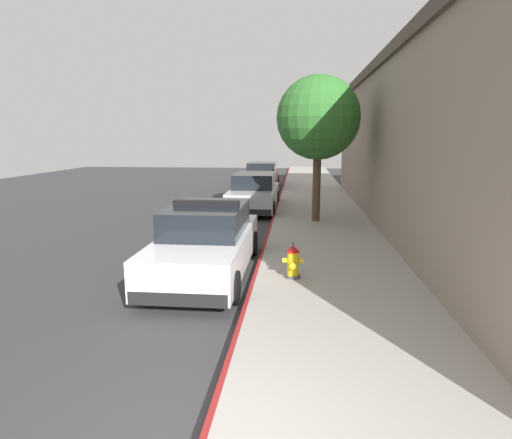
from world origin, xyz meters
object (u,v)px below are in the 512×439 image
parked_car_silver_ahead (254,193)px  parked_car_dark_far (262,176)px  street_tree (318,118)px  police_cruiser (207,242)px  fire_hydrant (293,262)px

parked_car_silver_ahead → parked_car_dark_far: 8.05m
street_tree → police_cruiser: bearing=-114.6°
police_cruiser → fire_hydrant: (1.95, -0.57, -0.24)m
police_cruiser → fire_hydrant: 2.05m
parked_car_silver_ahead → police_cruiser: bearing=-91.2°
parked_car_silver_ahead → fire_hydrant: 9.52m
parked_car_dark_far → fire_hydrant: parked_car_dark_far is taller
parked_car_silver_ahead → parked_car_dark_far: size_ratio=1.00×
police_cruiser → parked_car_silver_ahead: (0.19, 8.78, -0.00)m
fire_hydrant → street_tree: 7.20m
police_cruiser → fire_hydrant: police_cruiser is taller
police_cruiser → parked_car_silver_ahead: police_cruiser is taller
parked_car_silver_ahead → fire_hydrant: bearing=-79.3°
parked_car_dark_far → street_tree: size_ratio=0.97×
parked_car_dark_far → street_tree: (2.84, -10.98, 2.95)m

